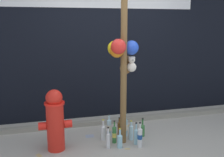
% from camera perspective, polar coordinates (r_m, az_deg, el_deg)
% --- Properties ---
extents(ground_plane, '(14.00, 14.00, 0.00)m').
position_cam_1_polar(ground_plane, '(3.92, 5.27, -15.80)').
color(ground_plane, '#9E9B93').
extents(building_wall, '(10.00, 0.21, 3.89)m').
position_cam_1_polar(building_wall, '(5.08, -0.90, 13.36)').
color(building_wall, black).
rests_on(building_wall, ground_plane).
extents(curb_strip, '(8.00, 0.12, 0.08)m').
position_cam_1_polar(curb_strip, '(4.92, 0.63, -9.27)').
color(curb_strip, gray).
rests_on(curb_strip, ground_plane).
extents(memorial_post, '(0.57, 0.42, 2.79)m').
position_cam_1_polar(memorial_post, '(3.78, 2.43, 8.23)').
color(memorial_post, brown).
rests_on(memorial_post, ground_plane).
extents(fire_hydrant, '(0.48, 0.29, 0.91)m').
position_cam_1_polar(fire_hydrant, '(3.87, -12.44, -8.92)').
color(fire_hydrant, red).
rests_on(fire_hydrant, ground_plane).
extents(bottle_0, '(0.08, 0.08, 0.34)m').
position_cam_1_polar(bottle_0, '(4.21, -1.94, -11.66)').
color(bottle_0, silver).
rests_on(bottle_0, ground_plane).
extents(bottle_1, '(0.07, 0.07, 0.35)m').
position_cam_1_polar(bottle_1, '(4.08, 5.33, -12.44)').
color(bottle_1, '#93CCE0').
rests_on(bottle_1, ground_plane).
extents(bottle_2, '(0.06, 0.06, 0.36)m').
position_cam_1_polar(bottle_2, '(4.25, 1.62, -11.16)').
color(bottle_2, brown).
rests_on(bottle_2, ground_plane).
extents(bottle_3, '(0.07, 0.07, 0.32)m').
position_cam_1_polar(bottle_3, '(4.22, 4.24, -11.60)').
color(bottle_3, '#B2DBEA').
rests_on(bottle_3, ground_plane).
extents(bottle_4, '(0.07, 0.07, 0.36)m').
position_cam_1_polar(bottle_4, '(4.11, 0.52, -12.19)').
color(bottle_4, '#337038').
rests_on(bottle_4, ground_plane).
extents(bottle_5, '(0.06, 0.06, 0.40)m').
position_cam_1_polar(bottle_5, '(4.34, 3.05, -10.60)').
color(bottle_5, '#93CCE0').
rests_on(bottle_5, ground_plane).
extents(bottle_6, '(0.06, 0.06, 0.33)m').
position_cam_1_polar(bottle_6, '(3.95, -0.85, -13.39)').
color(bottle_6, silver).
rests_on(bottle_6, ground_plane).
extents(bottle_7, '(0.07, 0.07, 0.31)m').
position_cam_1_polar(bottle_7, '(4.37, 6.74, -11.10)').
color(bottle_7, '#337038').
rests_on(bottle_7, ground_plane).
extents(bottle_8, '(0.07, 0.07, 0.39)m').
position_cam_1_polar(bottle_8, '(3.99, 6.16, -12.65)').
color(bottle_8, silver).
rests_on(bottle_8, ground_plane).
extents(bottle_9, '(0.08, 0.08, 0.31)m').
position_cam_1_polar(bottle_9, '(3.97, 1.74, -13.45)').
color(bottle_9, '#93CCE0').
rests_on(bottle_9, ground_plane).
extents(bottle_10, '(0.08, 0.08, 0.37)m').
position_cam_1_polar(bottle_10, '(4.35, -0.64, -10.64)').
color(bottle_10, '#B2DBEA').
rests_on(bottle_10, ground_plane).
extents(litter_0, '(0.11, 0.13, 0.01)m').
position_cam_1_polar(litter_0, '(4.78, 4.10, -10.40)').
color(litter_0, tan).
rests_on(litter_0, ground_plane).
extents(litter_1, '(0.15, 0.13, 0.01)m').
position_cam_1_polar(litter_1, '(4.39, -4.94, -12.53)').
color(litter_1, '#8C99B2').
rests_on(litter_1, ground_plane).
extents(litter_2, '(0.10, 0.11, 0.01)m').
position_cam_1_polar(litter_2, '(3.95, -15.81, -15.99)').
color(litter_2, tan).
rests_on(litter_2, ground_plane).
extents(litter_3, '(0.09, 0.06, 0.01)m').
position_cam_1_polar(litter_3, '(3.99, 3.40, -15.21)').
color(litter_3, tan).
rests_on(litter_3, ground_plane).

